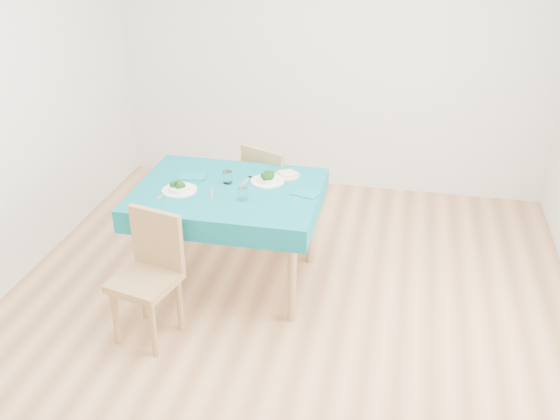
% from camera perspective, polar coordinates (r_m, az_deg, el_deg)
% --- Properties ---
extents(room_shell, '(4.02, 4.52, 2.73)m').
position_cam_1_polar(room_shell, '(3.62, 0.00, 7.00)').
color(room_shell, '#A87246').
rests_on(room_shell, ground).
extents(table, '(1.27, 0.96, 0.76)m').
position_cam_1_polar(table, '(4.50, -4.60, -2.39)').
color(table, '#09606A').
rests_on(table, ground).
extents(chair_near, '(0.45, 0.48, 0.92)m').
position_cam_1_polar(chair_near, '(3.98, -12.32, -5.97)').
color(chair_near, '#987547').
rests_on(chair_near, ground).
extents(chair_far, '(0.52, 0.54, 0.96)m').
position_cam_1_polar(chair_far, '(5.00, -0.43, 2.25)').
color(chair_far, '#987547').
rests_on(chair_far, ground).
extents(bowl_near, '(0.24, 0.24, 0.07)m').
position_cam_1_polar(bowl_near, '(4.32, -9.20, 2.16)').
color(bowl_near, white).
rests_on(bowl_near, table).
extents(bowl_far, '(0.24, 0.24, 0.07)m').
position_cam_1_polar(bowl_far, '(4.40, -1.15, 3.02)').
color(bowl_far, white).
rests_on(bowl_far, table).
extents(fork_near, '(0.06, 0.19, 0.00)m').
position_cam_1_polar(fork_near, '(4.31, -10.47, 1.48)').
color(fork_near, silver).
rests_on(fork_near, table).
extents(knife_near, '(0.07, 0.19, 0.00)m').
position_cam_1_polar(knife_near, '(4.24, -6.24, 1.40)').
color(knife_near, silver).
rests_on(knife_near, table).
extents(fork_far, '(0.05, 0.19, 0.00)m').
position_cam_1_polar(fork_far, '(4.42, -3.18, 2.63)').
color(fork_far, silver).
rests_on(fork_far, table).
extents(knife_far, '(0.09, 0.21, 0.00)m').
position_cam_1_polar(knife_far, '(4.22, 2.00, 1.40)').
color(knife_far, silver).
rests_on(knife_far, table).
extents(napkin_near, '(0.22, 0.17, 0.01)m').
position_cam_1_polar(napkin_near, '(4.53, -8.07, 3.10)').
color(napkin_near, '#0E6C76').
rests_on(napkin_near, table).
extents(napkin_far, '(0.20, 0.17, 0.01)m').
position_cam_1_polar(napkin_far, '(4.24, 2.37, 1.55)').
color(napkin_far, '#0E6C76').
rests_on(napkin_far, table).
extents(tumbler_center, '(0.07, 0.07, 0.09)m').
position_cam_1_polar(tumbler_center, '(4.39, -4.82, 2.99)').
color(tumbler_center, white).
rests_on(tumbler_center, table).
extents(tumbler_side, '(0.06, 0.06, 0.08)m').
position_cam_1_polar(tumbler_side, '(4.15, -3.41, 1.47)').
color(tumbler_side, white).
rests_on(tumbler_side, table).
extents(side_plate, '(0.19, 0.19, 0.01)m').
position_cam_1_polar(side_plate, '(4.50, 0.63, 3.20)').
color(side_plate, '#C6CD64').
rests_on(side_plate, table).
extents(bread_slice, '(0.15, 0.15, 0.02)m').
position_cam_1_polar(bread_slice, '(4.50, 0.63, 3.35)').
color(bread_slice, beige).
rests_on(bread_slice, side_plate).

